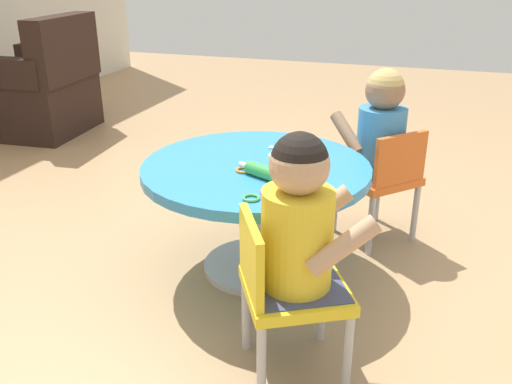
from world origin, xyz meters
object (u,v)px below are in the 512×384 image
Objects in this scene: seated_child_right at (381,127)px; armchair_dark at (40,91)px; craft_scissors at (289,149)px; rolling_pin at (263,171)px; craft_table at (256,190)px; child_chair_right at (382,178)px; child_chair_left at (284,288)px; seated_child_left at (299,219)px.

armchair_dark is at bearing 70.09° from seated_child_right.
seated_child_right reaches higher than craft_scissors.
rolling_pin is at bearing -124.58° from armchair_dark.
rolling_pin reaches higher than craft_scissors.
craft_table is 6.63× the size of craft_scissors.
child_chair_right reaches higher than craft_table.
craft_table is at bearing 137.93° from seated_child_right.
armchair_dark is 2.70m from rolling_pin.
armchair_dark reaches higher than craft_scissors.
child_chair_right is at bearing -9.74° from child_chair_left.
craft_scissors is (0.34, -0.01, -0.02)m from rolling_pin.
rolling_pin is 0.34m from craft_scissors.
craft_table is at bearing 28.05° from rolling_pin.
armchair_dark is (1.96, 2.43, 0.00)m from child_chair_left.
seated_child_left is at bearing 173.89° from seated_child_right.
seated_child_right is (0.47, -0.42, 0.17)m from craft_table.
seated_child_left is 0.95× the size of child_chair_right.
craft_scissors is at bearing 17.44° from seated_child_left.
child_chair_left is (-0.57, -0.28, -0.06)m from craft_table.
rolling_pin is (-0.13, -0.07, 0.14)m from craft_table.
seated_child_right reaches higher than child_chair_left.
armchair_dark reaches higher than child_chair_left.
child_chair_left is 1.00× the size of child_chair_right.
armchair_dark is 3.90× the size of rolling_pin.
seated_child_right is at bearing -6.11° from seated_child_left.
child_chair_left reaches higher than craft_table.
armchair_dark is at bearing 51.67° from seated_child_left.
rolling_pin is (0.44, 0.21, 0.19)m from child_chair_left.
child_chair_right is at bearing -59.06° from craft_scissors.
child_chair_left and child_chair_right have the same top height.
child_chair_right is at bearing -132.54° from seated_child_right.
craft_scissors is at bearing -118.05° from armchair_dark.
seated_child_left reaches higher than rolling_pin.
child_chair_right is 2.46× the size of rolling_pin.
armchair_dark reaches higher than seated_child_left.
craft_scissors is (-0.25, 0.35, -0.06)m from seated_child_right.
craft_table is at bearing 26.22° from child_chair_left.
child_chair_left is 2.46× the size of rolling_pin.
seated_child_left reaches higher than craft_scissors.
seated_child_left is 3.14m from armchair_dark.
seated_child_right is 3.75× the size of craft_scissors.
rolling_pin is at bearing 149.34° from seated_child_right.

